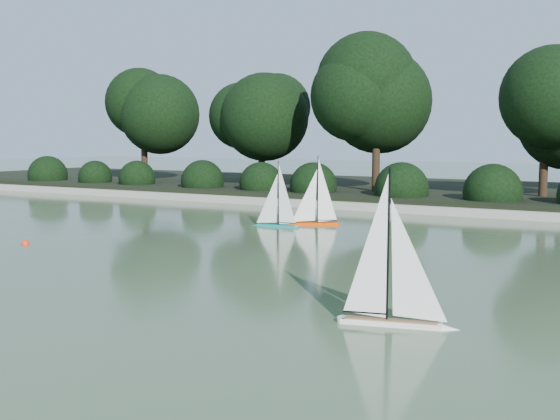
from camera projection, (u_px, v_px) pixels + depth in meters
The scene contains 9 objects.
ground at pixel (237, 303), 7.18m from camera, with size 80.00×80.00×0.00m, color #354529.
pond_coping at pixel (472, 212), 14.91m from camera, with size 40.00×0.35×0.18m, color gray.
far_bank at pixel (513, 196), 18.34m from camera, with size 40.00×8.00×0.30m, color black.
tree_line at pixel (557, 95), 16.12m from camera, with size 26.31×3.93×4.39m.
shrub_hedge at pixel (483, 193), 15.64m from camera, with size 29.10×1.10×1.10m.
sailboat_white_b at pixel (401, 300), 6.29m from camera, with size 1.11×0.43×1.52m.
sailboat_orange at pixel (311, 213), 13.50m from camera, with size 0.95×0.66×1.42m.
sailboat_teal at pixel (273, 216), 13.26m from camera, with size 0.98×0.24×1.33m.
race_buoy at pixel (25, 244), 11.12m from camera, with size 0.13×0.13×0.13m, color #FF290D.
Camera 1 is at (3.93, -5.86, 1.70)m, focal length 45.00 mm.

